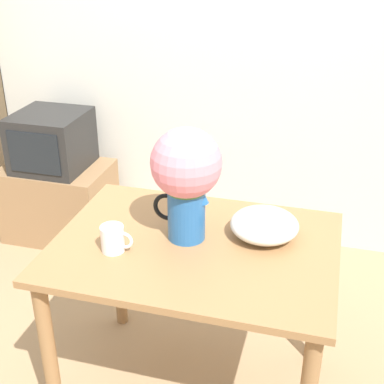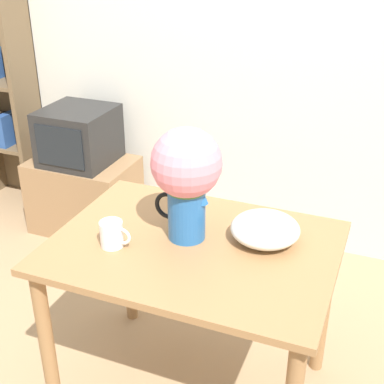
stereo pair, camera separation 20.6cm
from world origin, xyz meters
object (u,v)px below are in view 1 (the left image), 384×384
Objects in this scene: flower_vase at (186,174)px; white_bowl at (264,225)px; coffee_mug at (113,239)px; tv_set at (52,141)px.

flower_vase is 0.39m from white_bowl.
coffee_mug is 0.60m from white_bowl.
flower_vase is 0.37m from coffee_mug.
flower_vase reaches higher than white_bowl.
flower_vase is at bearing -41.38° from tv_set.
tv_set is (-1.49, 0.97, -0.15)m from white_bowl.
white_bowl is at bearing -32.87° from tv_set.
tv_set is at bearing 127.90° from coffee_mug.
coffee_mug is at bearing -154.64° from white_bowl.
coffee_mug is at bearing -52.10° from tv_set.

